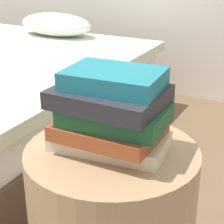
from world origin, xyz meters
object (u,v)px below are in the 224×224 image
object	(u,v)px
book_charcoal	(110,96)
book_teal	(115,79)
book_cream	(110,141)
book_rust	(109,129)
book_forest	(115,115)

from	to	relation	value
book_charcoal	book_teal	bearing A→B (deg)	19.87
book_cream	book_rust	world-z (taller)	book_rust
book_rust	book_teal	size ratio (longest dim) A/B	1.10
book_forest	book_cream	bearing A→B (deg)	158.03
book_cream	book_rust	xyz separation A→B (m)	(0.00, -0.01, 0.04)
book_cream	book_charcoal	world-z (taller)	book_charcoal
book_rust	book_charcoal	world-z (taller)	book_charcoal
book_forest	book_teal	bearing A→B (deg)	113.02
book_cream	book_forest	size ratio (longest dim) A/B	1.16
book_cream	book_forest	xyz separation A→B (m)	(0.02, -0.01, 0.08)
book_rust	book_cream	bearing A→B (deg)	98.11
book_cream	book_charcoal	bearing A→B (deg)	-33.30
book_rust	book_forest	xyz separation A→B (m)	(0.02, 0.00, 0.04)
book_forest	book_teal	world-z (taller)	book_teal
book_cream	book_rust	size ratio (longest dim) A/B	1.15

